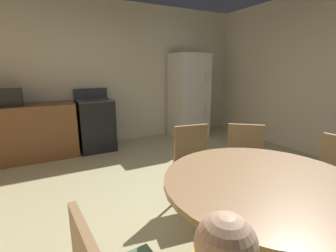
{
  "coord_description": "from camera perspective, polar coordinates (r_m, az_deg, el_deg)",
  "views": [
    {
      "loc": [
        -1.16,
        -1.88,
        1.46
      ],
      "look_at": [
        0.22,
        0.75,
        0.75
      ],
      "focal_mm": 25.81,
      "sensor_mm": 36.0,
      "label": 1
    }
  ],
  "objects": [
    {
      "name": "kitchen_counter",
      "position": [
        4.54,
        -33.78,
        -1.72
      ],
      "size": [
        2.03,
        0.6,
        0.9
      ],
      "primitive_type": "cube",
      "color": "brown",
      "rests_on": "ground"
    },
    {
      "name": "wall_back",
      "position": [
        4.94,
        -14.37,
        11.75
      ],
      "size": [
        6.05,
        0.12,
        2.7
      ],
      "primitive_type": "cube",
      "color": "beige",
      "rests_on": "ground"
    },
    {
      "name": "refrigerator",
      "position": [
        5.19,
        4.88,
        6.98
      ],
      "size": [
        0.68,
        0.68,
        1.76
      ],
      "color": "silver",
      "rests_on": "ground"
    },
    {
      "name": "microwave",
      "position": [
        4.44,
        -33.99,
        5.61
      ],
      "size": [
        0.44,
        0.32,
        0.26
      ],
      "primitive_type": "cube",
      "color": "black",
      "rests_on": "kitchen_counter"
    },
    {
      "name": "chair_north",
      "position": [
        2.6,
        6.37,
        -8.29
      ],
      "size": [
        0.45,
        0.45,
        0.87
      ],
      "rotation": [
        0.0,
        0.0,
        4.56
      ],
      "color": "#9E754C",
      "rests_on": "ground"
    },
    {
      "name": "oven_range",
      "position": [
        4.59,
        -16.68,
        0.36
      ],
      "size": [
        0.6,
        0.6,
        1.1
      ],
      "color": "black",
      "rests_on": "ground"
    },
    {
      "name": "dining_table",
      "position": [
        1.78,
        21.3,
        -16.11
      ],
      "size": [
        1.3,
        1.3,
        0.76
      ],
      "color": "#9E754C",
      "rests_on": "ground"
    },
    {
      "name": "ground_plane",
      "position": [
        2.65,
        3.6,
        -20.04
      ],
      "size": [
        14.0,
        14.0,
        0.0
      ],
      "primitive_type": "plane",
      "color": "tan"
    },
    {
      "name": "chair_northeast",
      "position": [
        2.75,
        17.7,
        -7.67
      ],
      "size": [
        0.56,
        0.56,
        0.87
      ],
      "rotation": [
        0.0,
        0.0,
        4.03
      ],
      "color": "#9E754C",
      "rests_on": "ground"
    },
    {
      "name": "chair_east",
      "position": [
        2.66,
        34.58,
        -10.23
      ],
      "size": [
        0.43,
        0.43,
        0.87
      ],
      "rotation": [
        0.0,
        0.0,
        3.22
      ],
      "color": "#9E754C",
      "rests_on": "ground"
    }
  ]
}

